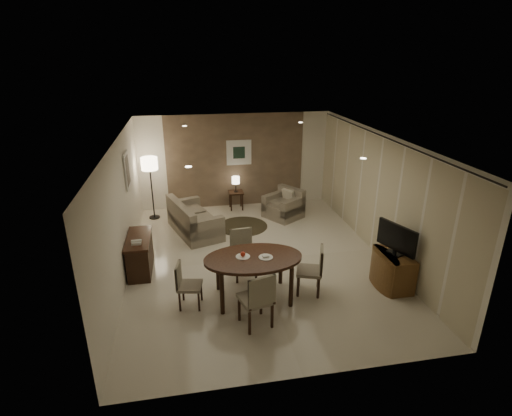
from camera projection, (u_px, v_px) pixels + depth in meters
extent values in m
cube|color=beige|center=(258.00, 259.00, 8.84)|extent=(5.50, 7.00, 0.00)
cube|color=white|center=(258.00, 139.00, 7.86)|extent=(5.50, 7.00, 0.00)
cube|color=#7E644E|center=(235.00, 161.00, 11.56)|extent=(5.50, 0.00, 2.70)
cube|color=silver|center=(121.00, 211.00, 7.89)|extent=(0.00, 7.00, 2.70)
cube|color=silver|center=(380.00, 195.00, 8.81)|extent=(0.00, 7.00, 2.70)
cube|color=#7E644E|center=(236.00, 161.00, 11.54)|extent=(3.96, 0.03, 2.70)
cylinder|color=black|center=(384.00, 137.00, 8.33)|extent=(0.03, 6.80, 0.03)
cube|color=silver|center=(239.00, 153.00, 11.45)|extent=(0.72, 0.03, 0.72)
cube|color=black|center=(239.00, 153.00, 11.43)|extent=(0.34, 0.01, 0.34)
cube|color=silver|center=(127.00, 170.00, 8.81)|extent=(0.03, 0.60, 0.80)
cube|color=gray|center=(128.00, 170.00, 8.82)|extent=(0.01, 0.46, 0.64)
cylinder|color=white|center=(188.00, 167.00, 5.98)|extent=(0.10, 0.10, 0.01)
cylinder|color=white|center=(363.00, 158.00, 6.45)|extent=(0.10, 0.10, 0.01)
cylinder|color=white|center=(185.00, 126.00, 9.28)|extent=(0.10, 0.10, 0.01)
cylinder|color=white|center=(300.00, 122.00, 9.75)|extent=(0.10, 0.10, 0.01)
cylinder|color=white|center=(243.00, 257.00, 7.19)|extent=(0.26, 0.26, 0.02)
cylinder|color=white|center=(266.00, 257.00, 7.17)|extent=(0.26, 0.26, 0.02)
sphere|color=red|center=(243.00, 254.00, 7.17)|extent=(0.09, 0.09, 0.09)
cube|color=white|center=(266.00, 256.00, 7.16)|extent=(0.12, 0.08, 0.03)
cylinder|color=#3D3322|center=(243.00, 226.00, 10.53)|extent=(1.29, 1.29, 0.01)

